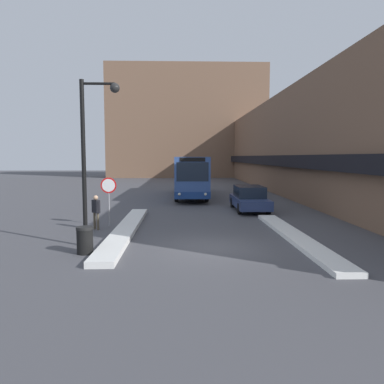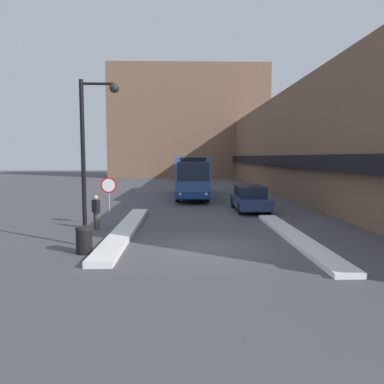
{
  "view_description": "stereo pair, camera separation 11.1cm",
  "coord_description": "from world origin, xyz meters",
  "px_view_note": "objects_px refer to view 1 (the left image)",
  "views": [
    {
      "loc": [
        -1.14,
        -13.62,
        3.37
      ],
      "look_at": [
        -0.58,
        4.2,
        1.69
      ],
      "focal_mm": 35.0,
      "sensor_mm": 36.0,
      "label": 1
    },
    {
      "loc": [
        -1.03,
        -13.62,
        3.37
      ],
      "look_at": [
        -0.58,
        4.2,
        1.69
      ],
      "focal_mm": 35.0,
      "sensor_mm": 36.0,
      "label": 2
    }
  ],
  "objects_px": {
    "city_bus": "(190,175)",
    "trash_bin": "(85,240)",
    "parked_car_front": "(249,198)",
    "stop_sign": "(109,191)",
    "pedestrian": "(96,209)",
    "street_lamp": "(91,144)"
  },
  "relations": [
    {
      "from": "parked_car_front",
      "to": "city_bus",
      "type": "bearing_deg",
      "value": 112.96
    },
    {
      "from": "pedestrian",
      "to": "city_bus",
      "type": "bearing_deg",
      "value": 116.85
    },
    {
      "from": "parked_car_front",
      "to": "stop_sign",
      "type": "relative_size",
      "value": 2.02
    },
    {
      "from": "city_bus",
      "to": "stop_sign",
      "type": "distance_m",
      "value": 14.02
    },
    {
      "from": "city_bus",
      "to": "stop_sign",
      "type": "relative_size",
      "value": 4.88
    },
    {
      "from": "city_bus",
      "to": "trash_bin",
      "type": "relative_size",
      "value": 12.23
    },
    {
      "from": "stop_sign",
      "to": "trash_bin",
      "type": "bearing_deg",
      "value": -88.55
    },
    {
      "from": "parked_car_front",
      "to": "pedestrian",
      "type": "xyz_separation_m",
      "value": [
        -8.25,
        -5.91,
        0.19
      ]
    },
    {
      "from": "stop_sign",
      "to": "pedestrian",
      "type": "relative_size",
      "value": 1.49
    },
    {
      "from": "stop_sign",
      "to": "trash_bin",
      "type": "xyz_separation_m",
      "value": [
        0.13,
        -5.19,
        -1.25
      ]
    },
    {
      "from": "stop_sign",
      "to": "street_lamp",
      "type": "xyz_separation_m",
      "value": [
        0.17,
        -4.08,
        2.12
      ]
    },
    {
      "from": "city_bus",
      "to": "stop_sign",
      "type": "height_order",
      "value": "city_bus"
    },
    {
      "from": "city_bus",
      "to": "parked_car_front",
      "type": "distance_m",
      "value": 9.02
    },
    {
      "from": "city_bus",
      "to": "parked_car_front",
      "type": "relative_size",
      "value": 2.42
    },
    {
      "from": "stop_sign",
      "to": "trash_bin",
      "type": "distance_m",
      "value": 5.34
    },
    {
      "from": "city_bus",
      "to": "trash_bin",
      "type": "distance_m",
      "value": 19.05
    },
    {
      "from": "city_bus",
      "to": "pedestrian",
      "type": "height_order",
      "value": "city_bus"
    },
    {
      "from": "pedestrian",
      "to": "trash_bin",
      "type": "xyz_separation_m",
      "value": [
        0.58,
        -4.37,
        -0.48
      ]
    },
    {
      "from": "city_bus",
      "to": "trash_bin",
      "type": "bearing_deg",
      "value": -102.7
    },
    {
      "from": "pedestrian",
      "to": "trash_bin",
      "type": "distance_m",
      "value": 4.44
    },
    {
      "from": "pedestrian",
      "to": "street_lamp",
      "type": "bearing_deg",
      "value": -33.92
    },
    {
      "from": "trash_bin",
      "to": "parked_car_front",
      "type": "bearing_deg",
      "value": 53.26
    }
  ]
}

